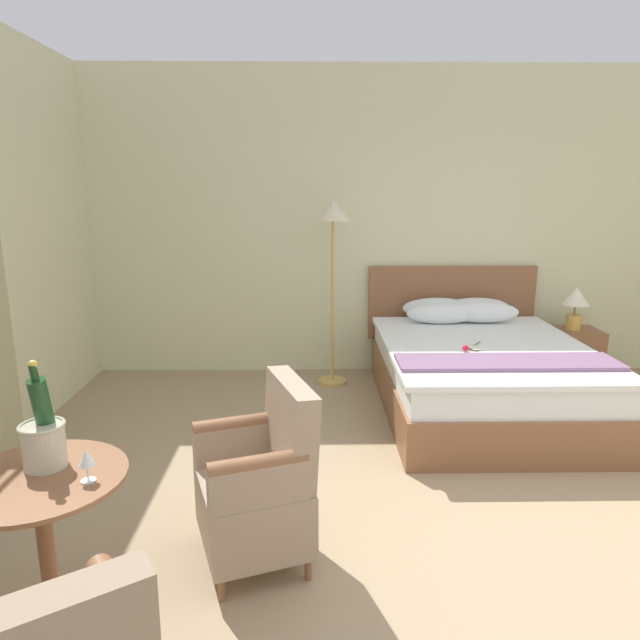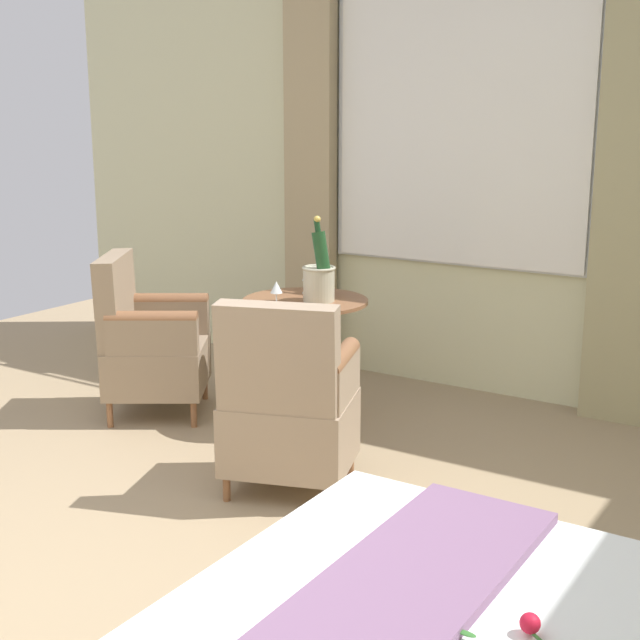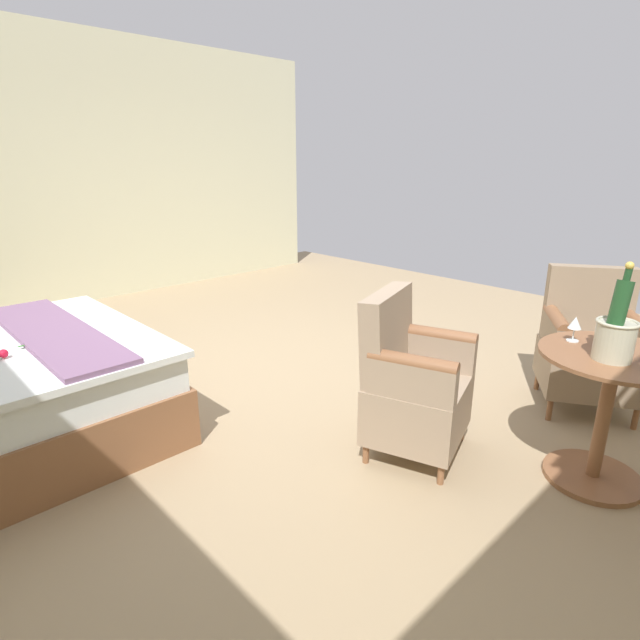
{
  "view_description": "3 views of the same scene",
  "coord_description": "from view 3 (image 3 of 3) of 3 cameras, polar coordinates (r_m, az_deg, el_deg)",
  "views": [
    {
      "loc": [
        -1.11,
        -2.6,
        1.88
      ],
      "look_at": [
        -1.05,
        0.92,
        1.06
      ],
      "focal_mm": 32.0,
      "sensor_mm": 36.0,
      "label": 1
    },
    {
      "loc": [
        1.87,
        2.26,
        1.77
      ],
      "look_at": [
        -0.65,
        0.66,
        1.06
      ],
      "focal_mm": 50.0,
      "sensor_mm": 36.0,
      "label": 2
    },
    {
      "loc": [
        -2.87,
        2.2,
        1.64
      ],
      "look_at": [
        -1.06,
        0.46,
        0.83
      ],
      "focal_mm": 28.0,
      "sensor_mm": 36.0,
      "label": 3
    }
  ],
  "objects": [
    {
      "name": "ground_plane",
      "position": [
        3.97,
        -5.84,
        -6.63
      ],
      "size": [
        8.12,
        8.12,
        0.0
      ],
      "primitive_type": "plane",
      "color": "#9F8766"
    },
    {
      "name": "wall_far_side",
      "position": [
        6.62,
        -25.32,
        15.14
      ],
      "size": [
        0.12,
        6.42,
        3.03
      ],
      "color": "beige",
      "rests_on": "ground"
    },
    {
      "name": "side_table_round",
      "position": [
        2.99,
        29.76,
        -9.01
      ],
      "size": [
        0.71,
        0.71,
        0.72
      ],
      "color": "brown",
      "rests_on": "ground"
    },
    {
      "name": "champagne_bucket",
      "position": [
        2.75,
        30.71,
        -1.21
      ],
      "size": [
        0.19,
        0.19,
        0.48
      ],
      "color": "beige",
      "rests_on": "side_table_round"
    },
    {
      "name": "wine_glass_near_edge",
      "position": [
        2.94,
        27.13,
        -0.41
      ],
      "size": [
        0.07,
        0.07,
        0.14
      ],
      "color": "white",
      "rests_on": "side_table_round"
    },
    {
      "name": "armchair_by_window",
      "position": [
        2.91,
        10.52,
        -7.27
      ],
      "size": [
        0.68,
        0.71,
        0.95
      ],
      "color": "brown",
      "rests_on": "ground"
    },
    {
      "name": "armchair_facing_bed",
      "position": [
        3.84,
        28.39,
        -2.76
      ],
      "size": [
        0.8,
        0.79,
        0.95
      ],
      "color": "brown",
      "rests_on": "ground"
    }
  ]
}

